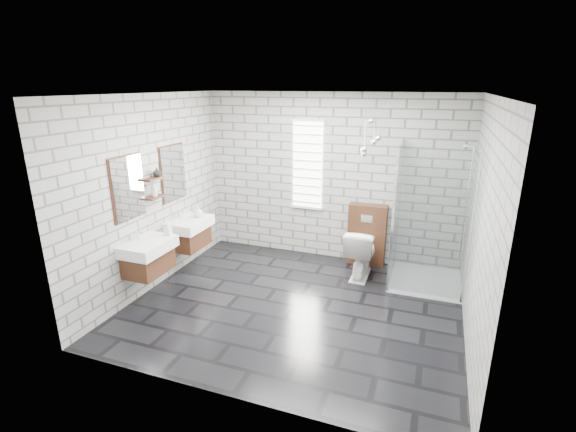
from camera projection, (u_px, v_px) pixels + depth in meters
The scene contains 20 objects.
floor at pixel (294, 306), 5.54m from camera, with size 4.20×3.60×0.02m, color black.
ceiling at pixel (295, 94), 4.71m from camera, with size 4.20×3.60×0.02m, color white.
wall_back at pixel (331, 178), 6.75m from camera, with size 4.20×0.02×2.70m, color #A5A5A0.
wall_front at pixel (225, 267), 3.51m from camera, with size 4.20×0.02×2.70m, color #A5A5A0.
wall_left at pixel (152, 194), 5.81m from camera, with size 0.02×3.60×2.70m, color #A5A5A0.
wall_right at pixel (482, 228), 4.44m from camera, with size 0.02×3.60×2.70m, color #A5A5A0.
vanity_left at pixel (146, 247), 5.49m from camera, with size 0.47×0.70×1.57m.
vanity_right at pixel (187, 225), 6.37m from camera, with size 0.47×0.70×1.57m.
shelf_lower at pixel (155, 197), 5.75m from camera, with size 0.14×0.30×0.03m, color #492716.
shelf_upper at pixel (153, 179), 5.67m from camera, with size 0.14×0.30×0.03m, color #492716.
window at pixel (307, 165), 6.79m from camera, with size 0.56×0.05×1.48m.
cistern_panel at pixel (367, 235), 6.70m from camera, with size 0.60×0.20×1.00m, color #492716.
flush_plate at pixel (367, 219), 6.51m from camera, with size 0.18×0.01×0.12m, color silver.
shower_enclosure at pixel (421, 253), 5.96m from camera, with size 1.00×1.00×2.03m.
pendant_cluster at pixel (370, 140), 5.93m from camera, with size 0.28×0.26×0.90m.
toilet at pixel (361, 252), 6.29m from camera, with size 0.43×0.75×0.77m, color white.
soap_bottle_a at pixel (168, 229), 5.64m from camera, with size 0.08×0.08×0.18m, color #B2B2B2.
soap_bottle_b at pixel (198, 211), 6.41m from camera, with size 0.14×0.14×0.18m, color #B2B2B2.
soap_bottle_c at pixel (154, 189), 5.70m from camera, with size 0.08×0.08×0.21m, color #B2B2B2.
vase at pixel (157, 172), 5.72m from camera, with size 0.12×0.12×0.12m, color #B2B2B2.
Camera 1 is at (1.60, -4.65, 2.82)m, focal length 26.00 mm.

